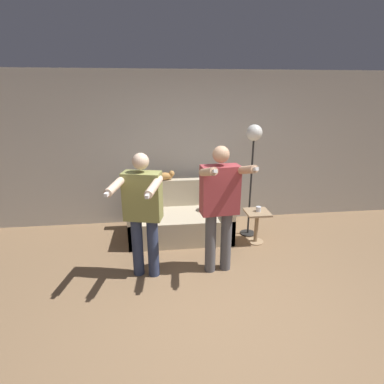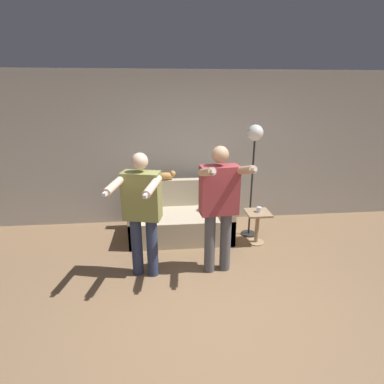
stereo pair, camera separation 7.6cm
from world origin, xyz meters
name	(u,v)px [view 1 (the left image)]	position (x,y,z in m)	size (l,w,h in m)	color
ground_plane	(222,319)	(0.00, 0.00, 0.00)	(16.00, 16.00, 0.00)	#846647
wall_back	(192,149)	(0.00, 2.64, 1.30)	(10.00, 0.05, 2.60)	#B7B2A8
couch	(180,220)	(-0.28, 1.98, 0.27)	(1.60, 0.88, 0.86)	beige
person_left	(143,209)	(-0.81, 0.89, 0.92)	(0.62, 0.76, 1.60)	#2D3856
person_right	(220,202)	(0.13, 0.90, 0.97)	(0.58, 0.69, 1.66)	#56565B
cat	(165,176)	(-0.49, 2.31, 0.93)	(0.39, 0.13, 0.16)	tan
floor_lamp	(253,146)	(0.84, 1.89, 1.48)	(0.25, 0.25, 1.79)	black
side_table	(257,221)	(0.88, 1.60, 0.36)	(0.36, 0.36, 0.52)	#A38460
cup	(258,209)	(0.89, 1.60, 0.56)	(0.08, 0.08, 0.08)	silver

